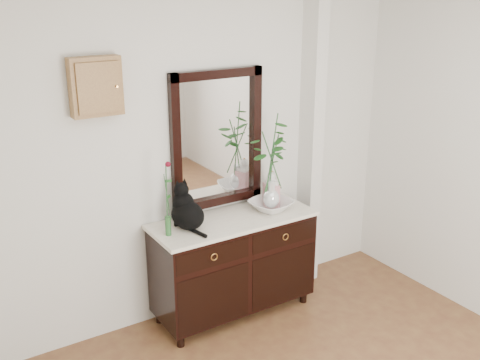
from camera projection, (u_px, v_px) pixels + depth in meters
wall_back at (206, 152)px, 4.42m from camera, size 3.60×0.04×2.70m
pilaster at (311, 137)px, 4.86m from camera, size 0.12×0.20×2.70m
sideboard at (233, 261)px, 4.56m from camera, size 1.33×0.52×0.82m
wall_mirror at (217, 139)px, 4.43m from camera, size 0.80×0.06×1.10m
key_cabinet at (96, 87)px, 3.76m from camera, size 0.35×0.10×0.40m
cat at (187, 206)px, 4.20m from camera, size 0.31×0.35×0.36m
lotus_bowl at (271, 205)px, 4.59m from camera, size 0.40×0.40×0.08m
vase_branches at (272, 161)px, 4.46m from camera, size 0.45×0.45×0.80m
bud_vase_rose at (167, 199)px, 4.04m from camera, size 0.09×0.09×0.58m
ginger_jar at (271, 189)px, 4.61m from camera, size 0.15×0.15×0.32m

